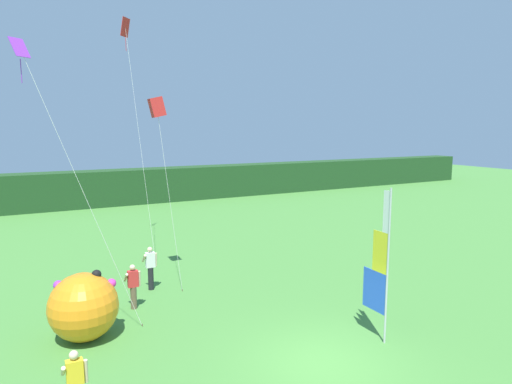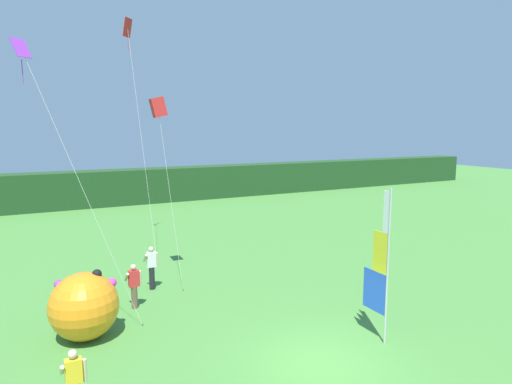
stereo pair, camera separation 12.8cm
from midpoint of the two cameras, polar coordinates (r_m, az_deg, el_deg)
The scene contains 10 objects.
ground_plane at distance 13.07m, azimuth 8.18°, elevation -21.13°, with size 120.00×120.00×0.00m, color #478438.
distant_treeline at distance 38.85m, azimuth -17.57°, elevation 0.59°, with size 80.00×2.40×2.91m, color #1E421E.
banner_flag at distance 13.88m, azimuth 15.50°, elevation -9.41°, with size 0.06×1.03×4.71m.
person_near_banner at distance 11.37m, azimuth -22.61°, elevation -21.70°, with size 0.55×0.48×1.58m.
person_mid_field at distance 18.27m, azimuth -13.67°, elevation -9.37°, with size 0.55×0.48×1.75m.
person_far_left at distance 16.62m, azimuth -15.80°, elevation -11.51°, with size 0.55×0.48×1.62m.
inflatable_balloon at distance 14.78m, azimuth -21.60°, elevation -13.60°, with size 2.07×2.07×2.12m.
kite_red_diamond_0 at distance 24.44m, azimuth -16.46°, elevation 18.09°, with size 0.61×4.08×11.92m.
kite_red_box_1 at distance 18.09m, azimuth -12.86°, elevation 10.56°, with size 0.78×1.57×7.62m.
kite_purple_diamond_2 at distance 15.18m, azimuth -27.18°, elevation 13.10°, with size 3.25×1.76×9.05m.
Camera 1 is at (-6.86, -9.12, 6.41)m, focal length 30.99 mm.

